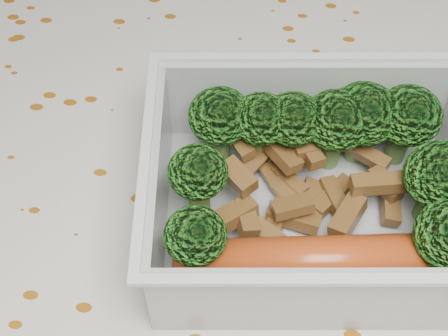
{
  "coord_description": "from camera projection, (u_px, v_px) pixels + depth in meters",
  "views": [
    {
      "loc": [
        0.02,
        -0.22,
        1.09
      ],
      "look_at": [
        -0.0,
        0.01,
        0.78
      ],
      "focal_mm": 50.0,
      "sensor_mm": 36.0,
      "label": 1
    }
  ],
  "objects": [
    {
      "name": "sausage",
      "position": [
        330.0,
        260.0,
        0.34
      ],
      "size": [
        0.17,
        0.05,
        0.03
      ],
      "color": "#AE3E15",
      "rests_on": "lunch_container"
    },
    {
      "name": "dining_table",
      "position": [
        226.0,
        266.0,
        0.47
      ],
      "size": [
        1.4,
        0.9,
        0.75
      ],
      "color": "brown",
      "rests_on": "ground"
    },
    {
      "name": "meat_pile",
      "position": [
        301.0,
        186.0,
        0.38
      ],
      "size": [
        0.12,
        0.09,
        0.03
      ],
      "color": "brown",
      "rests_on": "lunch_container"
    },
    {
      "name": "lunch_container",
      "position": [
        315.0,
        199.0,
        0.37
      ],
      "size": [
        0.21,
        0.17,
        0.07
      ],
      "color": "silver",
      "rests_on": "tablecloth"
    },
    {
      "name": "broccoli_florets",
      "position": [
        333.0,
        150.0,
        0.37
      ],
      "size": [
        0.18,
        0.14,
        0.06
      ],
      "color": "#608C3F",
      "rests_on": "lunch_container"
    },
    {
      "name": "tablecloth",
      "position": [
        226.0,
        232.0,
        0.43
      ],
      "size": [
        1.46,
        0.96,
        0.19
      ],
      "color": "silver",
      "rests_on": "dining_table"
    }
  ]
}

